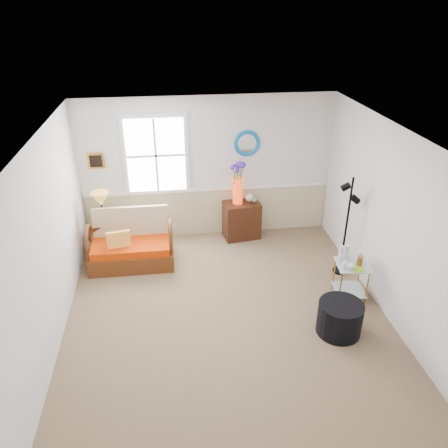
{
  "coord_description": "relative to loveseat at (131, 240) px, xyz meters",
  "views": [
    {
      "loc": [
        -0.7,
        -4.86,
        4.06
      ],
      "look_at": [
        0.02,
        0.5,
        1.22
      ],
      "focal_mm": 35.0,
      "sensor_mm": 36.0,
      "label": 1
    }
  ],
  "objects": [
    {
      "name": "picture",
      "position": [
        -0.52,
        0.89,
        1.1
      ],
      "size": [
        0.28,
        0.03,
        0.28
      ],
      "primitive_type": "cube",
      "color": "#BC7D1F",
      "rests_on": "walls"
    },
    {
      "name": "side_table",
      "position": [
        3.27,
        -1.4,
        -0.16
      ],
      "size": [
        0.51,
        0.51,
        0.58
      ],
      "primitive_type": null,
      "rotation": [
        0.0,
        0.0,
        -0.12
      ],
      "color": "#B47D24",
      "rests_on": "floor"
    },
    {
      "name": "flower_vase",
      "position": [
        1.91,
        0.69,
        0.63
      ],
      "size": [
        0.29,
        0.29,
        0.77
      ],
      "primitive_type": null,
      "rotation": [
        0.0,
        0.0,
        0.36
      ],
      "color": "#E53F13",
      "rests_on": "cabinet"
    },
    {
      "name": "table_lamp",
      "position": [
        -0.47,
        0.44,
        0.42
      ],
      "size": [
        0.32,
        0.32,
        0.56
      ],
      "primitive_type": null,
      "rotation": [
        0.0,
        0.0,
        -0.05
      ],
      "color": "gold",
      "rests_on": "lamp_stand"
    },
    {
      "name": "floor_lamp",
      "position": [
        3.41,
        -0.72,
        0.38
      ],
      "size": [
        0.31,
        0.31,
        1.67
      ],
      "primitive_type": null,
      "rotation": [
        0.0,
        0.0,
        -0.38
      ],
      "color": "black",
      "rests_on": "floor"
    },
    {
      "name": "floor",
      "position": [
        1.4,
        -1.59,
        -0.45
      ],
      "size": [
        4.5,
        5.0,
        0.01
      ],
      "primitive_type": "cube",
      "color": "#70614C",
      "rests_on": "ground"
    },
    {
      "name": "walls",
      "position": [
        1.4,
        -1.59,
        0.85
      ],
      "size": [
        4.51,
        5.01,
        2.6
      ],
      "color": "silver",
      "rests_on": "floor"
    },
    {
      "name": "window",
      "position": [
        0.5,
        0.88,
        1.15
      ],
      "size": [
        1.14,
        0.06,
        1.44
      ],
      "primitive_type": null,
      "color": "white",
      "rests_on": "walls"
    },
    {
      "name": "ceiling",
      "position": [
        1.4,
        -1.59,
        2.15
      ],
      "size": [
        4.5,
        5.0,
        0.01
      ],
      "primitive_type": "cube",
      "color": "white",
      "rests_on": "walls"
    },
    {
      "name": "mirror",
      "position": [
        2.1,
        0.89,
        1.3
      ],
      "size": [
        0.47,
        0.07,
        0.47
      ],
      "primitive_type": "torus",
      "rotation": [
        1.57,
        0.0,
        0.0
      ],
      "color": "#027EB6",
      "rests_on": "walls"
    },
    {
      "name": "lamp_stand",
      "position": [
        -0.48,
        0.41,
        -0.16
      ],
      "size": [
        0.37,
        0.37,
        0.59
      ],
      "primitive_type": null,
      "rotation": [
        0.0,
        0.0,
        0.12
      ],
      "color": "#33140A",
      "rests_on": "floor"
    },
    {
      "name": "throw_pillow",
      "position": [
        -0.18,
        -0.12,
        0.04
      ],
      "size": [
        0.39,
        0.16,
        0.38
      ],
      "primitive_type": null,
      "rotation": [
        0.0,
        0.0,
        0.16
      ],
      "color": "orange",
      "rests_on": "loveseat"
    },
    {
      "name": "cabinet",
      "position": [
        1.99,
        0.67,
        -0.1
      ],
      "size": [
        0.7,
        0.49,
        0.7
      ],
      "primitive_type": null,
      "rotation": [
        0.0,
        0.0,
        0.12
      ],
      "color": "#33140A",
      "rests_on": "floor"
    },
    {
      "name": "tabletop_items",
      "position": [
        3.25,
        -1.38,
        0.26
      ],
      "size": [
        0.42,
        0.42,
        0.25
      ],
      "primitive_type": null,
      "rotation": [
        0.0,
        0.0,
        0.02
      ],
      "color": "silver",
      "rests_on": "side_table"
    },
    {
      "name": "ottoman",
      "position": [
        2.84,
        -2.12,
        -0.22
      ],
      "size": [
        0.78,
        0.78,
        0.46
      ],
      "primitive_type": "cylinder",
      "rotation": [
        0.0,
        0.0,
        0.38
      ],
      "color": "black",
      "rests_on": "floor"
    },
    {
      "name": "loveseat",
      "position": [
        0.0,
        0.0,
        0.0
      ],
      "size": [
        1.38,
        0.79,
        0.9
      ],
      "primitive_type": null,
      "rotation": [
        0.0,
        0.0,
        -0.0
      ],
      "color": "brown",
      "rests_on": "floor"
    },
    {
      "name": "potted_plant",
      "position": [
        -0.35,
        0.44,
        0.27
      ],
      "size": [
        0.34,
        0.37,
        0.26
      ],
      "primitive_type": "imported",
      "rotation": [
        0.0,
        0.0,
        -0.14
      ],
      "color": "#5B8140",
      "rests_on": "lamp_stand"
    },
    {
      "name": "wainscot",
      "position": [
        1.4,
        0.89,
        -0.0
      ],
      "size": [
        4.46,
        0.02,
        0.9
      ],
      "primitive_type": "cube",
      "color": "tan",
      "rests_on": "walls"
    },
    {
      "name": "chair_rail",
      "position": [
        1.4,
        0.88,
        0.47
      ],
      "size": [
        4.46,
        0.04,
        0.06
      ],
      "primitive_type": "cube",
      "color": "white",
      "rests_on": "walls"
    }
  ]
}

